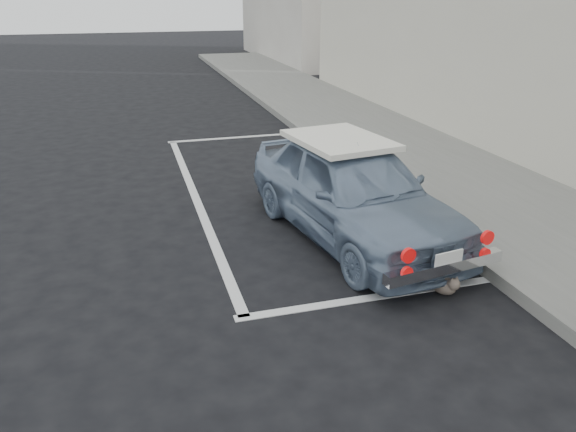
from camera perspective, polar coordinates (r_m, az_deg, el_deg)
The scene contains 7 objects.
ground at distance 6.14m, azimuth 2.83°, elevation -6.63°, with size 80.00×80.00×0.00m, color black.
sidewalk at distance 9.13m, azimuth 17.93°, elevation 2.63°, with size 2.80×40.00×0.15m, color slate.
pline_rear at distance 5.91m, azimuth 9.07°, elevation -8.09°, with size 3.00×0.12×0.01m, color silver.
pline_front at distance 12.17m, azimuth -5.00°, elevation 7.97°, with size 3.00×0.12×0.01m, color silver.
pline_side at distance 8.64m, azimuth -9.37°, elevation 1.85°, with size 0.12×7.00×0.01m, color silver.
retro_coupe at distance 7.03m, azimuth 6.59°, elevation 2.68°, with size 2.01×3.84×1.25m.
cat at distance 6.07m, azimuth 15.58°, elevation -6.62°, with size 0.29×0.47×0.25m.
Camera 1 is at (-1.81, -5.08, 2.94)m, focal length 35.00 mm.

